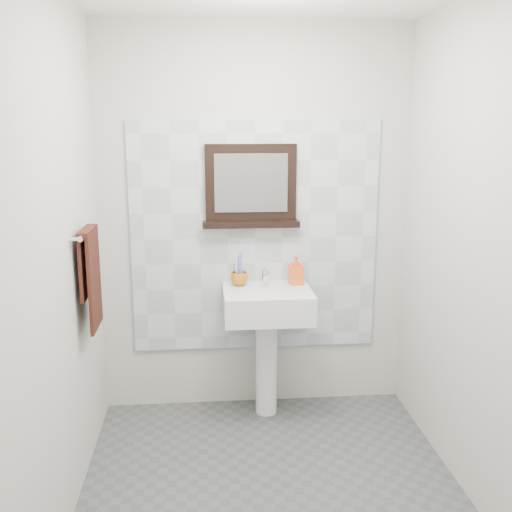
{
  "coord_description": "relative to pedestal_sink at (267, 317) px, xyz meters",
  "views": [
    {
      "loc": [
        -0.33,
        -2.72,
        1.89
      ],
      "look_at": [
        -0.04,
        0.55,
        1.15
      ],
      "focal_mm": 42.0,
      "sensor_mm": 36.0,
      "label": 1
    }
  ],
  "objects": [
    {
      "name": "toothbrush_cup",
      "position": [
        -0.17,
        0.11,
        0.23
      ],
      "size": [
        0.12,
        0.12,
        0.09
      ],
      "primitive_type": "imported",
      "rotation": [
        0.0,
        0.0,
        -0.13
      ],
      "color": "#C56B17",
      "rests_on": "pedestal_sink"
    },
    {
      "name": "right_wall",
      "position": [
        0.94,
        -0.87,
        0.57
      ],
      "size": [
        0.01,
        2.2,
        2.5
      ],
      "primitive_type": "cube",
      "color": "beige",
      "rests_on": "ground"
    },
    {
      "name": "toothbrushes",
      "position": [
        -0.17,
        0.11,
        0.31
      ],
      "size": [
        0.05,
        0.04,
        0.21
      ],
      "color": "white",
      "rests_on": "toothbrush_cup"
    },
    {
      "name": "pedestal_sink",
      "position": [
        0.0,
        0.0,
        0.0
      ],
      "size": [
        0.55,
        0.44,
        0.96
      ],
      "color": "white",
      "rests_on": "ground"
    },
    {
      "name": "floor",
      "position": [
        -0.06,
        -0.87,
        -0.68
      ],
      "size": [
        2.0,
        2.2,
        0.01
      ],
      "primitive_type": "cube",
      "color": "#4F5153",
      "rests_on": "ground"
    },
    {
      "name": "hand_towel",
      "position": [
        -1.0,
        -0.42,
        0.43
      ],
      "size": [
        0.06,
        0.3,
        0.55
      ],
      "color": "black",
      "rests_on": "towel_bar"
    },
    {
      "name": "back_wall",
      "position": [
        -0.06,
        0.23,
        0.57
      ],
      "size": [
        2.0,
        0.01,
        2.5
      ],
      "primitive_type": "cube",
      "color": "beige",
      "rests_on": "ground"
    },
    {
      "name": "left_wall",
      "position": [
        -1.06,
        -0.87,
        0.57
      ],
      "size": [
        0.01,
        2.2,
        2.5
      ],
      "primitive_type": "cube",
      "color": "beige",
      "rests_on": "ground"
    },
    {
      "name": "front_wall",
      "position": [
        -0.06,
        -1.97,
        0.57
      ],
      "size": [
        2.0,
        0.01,
        2.5
      ],
      "primitive_type": "cube",
      "color": "beige",
      "rests_on": "ground"
    },
    {
      "name": "towel_bar",
      "position": [
        -1.01,
        -0.42,
        0.64
      ],
      "size": [
        0.07,
        0.4,
        0.03
      ],
      "color": "silver",
      "rests_on": "left_wall"
    },
    {
      "name": "splashback",
      "position": [
        -0.06,
        0.21,
        0.47
      ],
      "size": [
        1.6,
        0.02,
        1.5
      ],
      "primitive_type": "cube",
      "color": "silver",
      "rests_on": "back_wall"
    },
    {
      "name": "soap_dispenser",
      "position": [
        0.2,
        0.11,
        0.28
      ],
      "size": [
        0.1,
        0.1,
        0.19
      ],
      "primitive_type": "imported",
      "rotation": [
        0.0,
        0.0,
        0.14
      ],
      "color": "#FB351D",
      "rests_on": "pedestal_sink"
    },
    {
      "name": "framed_mirror",
      "position": [
        -0.09,
        0.19,
        0.8
      ],
      "size": [
        0.62,
        0.11,
        0.52
      ],
      "color": "black",
      "rests_on": "back_wall"
    }
  ]
}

